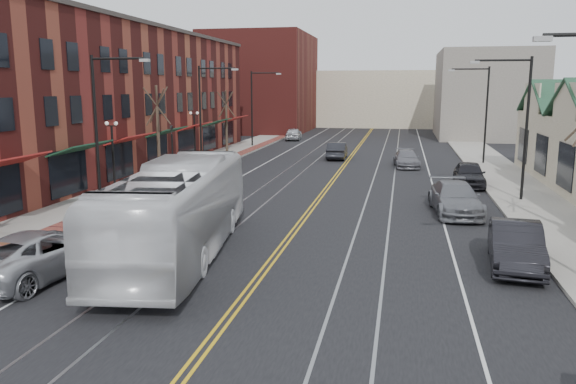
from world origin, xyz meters
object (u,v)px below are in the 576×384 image
at_px(transit_bus, 179,210).
at_px(parked_suv, 41,253).
at_px(parked_car_d, 469,174).
at_px(parked_car_b, 516,245).
at_px(parked_car_c, 455,198).

distance_m(transit_bus, parked_suv, 5.11).
distance_m(parked_suv, parked_car_d, 27.25).
bearing_deg(transit_bus, parked_car_b, 177.19).
xyz_separation_m(parked_suv, parked_car_c, (15.00, 12.99, -0.00)).
height_order(parked_suv, parked_car_c, parked_suv).
xyz_separation_m(parked_car_b, parked_car_c, (-1.39, 8.69, -0.01)).
distance_m(transit_bus, parked_car_d, 22.41).
height_order(parked_suv, parked_car_d, parked_car_d).
bearing_deg(parked_car_c, parked_car_d, 74.24).
relative_size(transit_bus, parked_suv, 2.23).
xyz_separation_m(parked_suv, parked_car_b, (16.39, 4.30, 0.00)).
relative_size(parked_suv, parked_car_d, 1.22).
height_order(transit_bus, parked_car_d, transit_bus).
distance_m(transit_bus, parked_car_c, 14.87).
xyz_separation_m(parked_car_b, parked_car_d, (0.22, 17.31, -0.00)).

